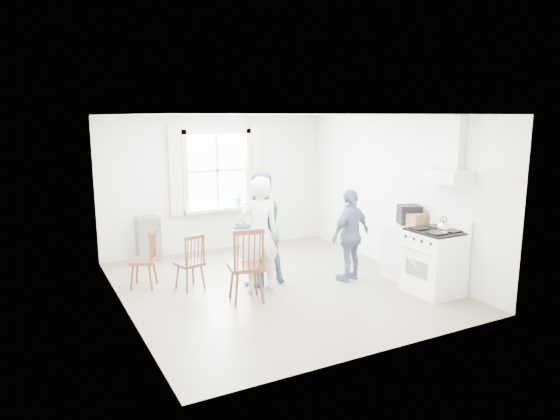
% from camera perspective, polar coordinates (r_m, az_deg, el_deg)
% --- Properties ---
extents(room_shell, '(4.62, 5.12, 2.64)m').
position_cam_1_polar(room_shell, '(7.47, -0.44, 0.82)').
color(room_shell, '#786E5C').
rests_on(room_shell, ground).
extents(window_assembly, '(1.88, 0.24, 1.70)m').
position_cam_1_polar(window_assembly, '(9.67, -7.14, 3.96)').
color(window_assembly, white).
rests_on(window_assembly, room_shell).
extents(range_hood, '(0.45, 0.76, 0.94)m').
position_cam_1_polar(range_hood, '(7.56, 18.62, 4.97)').
color(range_hood, silver).
rests_on(range_hood, room_shell).
extents(shelf_unit, '(0.40, 0.30, 0.80)m').
position_cam_1_polar(shelf_unit, '(9.35, -14.79, -3.17)').
color(shelf_unit, slate).
rests_on(shelf_unit, ground).
extents(gas_stove, '(0.68, 0.76, 1.12)m').
position_cam_1_polar(gas_stove, '(7.70, 17.16, -5.60)').
color(gas_stove, white).
rests_on(gas_stove, ground).
extents(kettle, '(0.17, 0.17, 0.25)m').
position_cam_1_polar(kettle, '(7.39, 18.15, -1.92)').
color(kettle, silver).
rests_on(kettle, gas_stove).
extents(low_cabinet, '(0.50, 0.55, 0.90)m').
position_cam_1_polar(low_cabinet, '(8.24, 14.07, -4.62)').
color(low_cabinet, silver).
rests_on(low_cabinet, ground).
extents(stereo_stack, '(0.43, 0.41, 0.30)m').
position_cam_1_polar(stereo_stack, '(8.13, 14.55, -0.51)').
color(stereo_stack, black).
rests_on(stereo_stack, low_cabinet).
extents(cardboard_box, '(0.33, 0.26, 0.19)m').
position_cam_1_polar(cardboard_box, '(8.05, 15.30, -1.05)').
color(cardboard_box, '#936747').
rests_on(cardboard_box, low_cabinet).
extents(windsor_chair_a, '(0.45, 0.44, 0.87)m').
position_cam_1_polar(windsor_chair_a, '(7.56, -9.94, -5.22)').
color(windsor_chair_a, '#462516').
rests_on(windsor_chair_a, ground).
extents(windsor_chair_b, '(0.53, 0.53, 1.09)m').
position_cam_1_polar(windsor_chair_b, '(6.90, -3.70, -5.47)').
color(windsor_chair_b, '#462516').
rests_on(windsor_chair_b, ground).
extents(windsor_chair_c, '(0.51, 0.51, 0.91)m').
position_cam_1_polar(windsor_chair_c, '(7.84, -14.75, -4.65)').
color(windsor_chair_c, '#462516').
rests_on(windsor_chair_c, ground).
extents(person_left, '(0.67, 0.67, 1.73)m').
position_cam_1_polar(person_left, '(7.35, -2.45, -2.83)').
color(person_left, white).
rests_on(person_left, ground).
extents(person_mid, '(0.93, 0.93, 1.74)m').
position_cam_1_polar(person_mid, '(7.65, -2.45, -2.22)').
color(person_mid, '#486285').
rests_on(person_mid, ground).
extents(person_right, '(1.08, 1.08, 1.47)m').
position_cam_1_polar(person_right, '(7.95, 8.07, -2.85)').
color(person_right, navy).
rests_on(person_right, ground).
extents(potted_plant, '(0.20, 0.20, 0.31)m').
position_cam_1_polar(potted_plant, '(9.79, -4.73, 1.41)').
color(potted_plant, '#367835').
rests_on(potted_plant, window_assembly).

